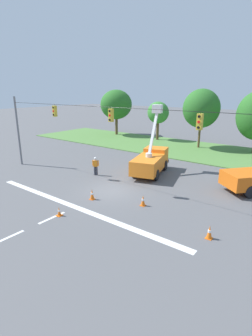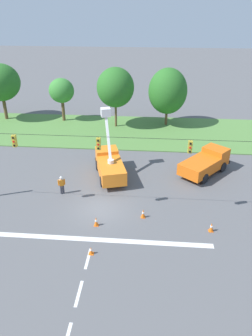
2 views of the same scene
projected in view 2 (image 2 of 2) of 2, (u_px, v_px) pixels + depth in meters
name	position (u px, v px, depth m)	size (l,w,h in m)	color
ground_plane	(101.00, 209.00, 27.68)	(200.00, 200.00, 0.00)	#565659
grass_verge	(122.00, 131.00, 43.53)	(56.00, 12.00, 0.10)	#517F3D
lane_markings	(89.00, 253.00, 22.92)	(17.60, 15.25, 0.01)	silver
signal_gantry	(100.00, 162.00, 25.61)	(26.20, 0.33, 7.20)	slate
tree_far_west	(1.00, 83.00, 45.45)	(5.32, 5.80, 7.91)	brown
tree_west	(61.00, 91.00, 45.29)	(3.50, 3.01, 6.10)	brown
tree_centre	(115.00, 87.00, 42.68)	(4.89, 5.20, 8.02)	brown
tree_east	(168.00, 91.00, 43.54)	(5.16, 5.39, 7.82)	brown
utility_truck_bucket_lift	(110.00, 164.00, 32.17)	(3.85, 6.38, 6.46)	orange
utility_truck_support_near	(206.00, 163.00, 32.90)	(5.70, 6.10, 2.20)	orange
road_worker	(62.00, 184.00, 29.42)	(0.61, 0.37, 1.77)	#383842
traffic_cone_foreground_left	(96.00, 221.00, 25.53)	(0.36, 0.36, 0.81)	orange
traffic_cone_foreground_right	(143.00, 213.00, 26.48)	(0.36, 0.36, 0.79)	orange
traffic_cone_mid_right	(91.00, 251.00, 22.75)	(0.36, 0.36, 0.61)	orange
traffic_cone_near_bucket	(211.00, 227.00, 24.91)	(0.36, 0.36, 0.79)	orange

